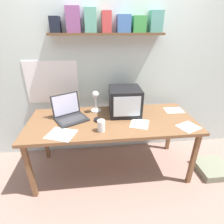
{
  "coord_description": "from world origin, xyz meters",
  "views": [
    {
      "loc": [
        -0.19,
        -1.75,
        1.68
      ],
      "look_at": [
        0.0,
        0.0,
        0.83
      ],
      "focal_mm": 28.0,
      "sensor_mm": 36.0,
      "label": 1
    }
  ],
  "objects": [
    {
      "name": "juice_glass",
      "position": [
        -0.13,
        -0.23,
        0.78
      ],
      "size": [
        0.08,
        0.08,
        0.12
      ],
      "color": "white",
      "rests_on": "corner_desk"
    },
    {
      "name": "laptop",
      "position": [
        -0.49,
        0.09,
        0.8
      ],
      "size": [
        0.43,
        0.41,
        0.27
      ],
      "rotation": [
        0.0,
        0.0,
        0.5
      ],
      "color": "#232326",
      "rests_on": "corner_desk"
    },
    {
      "name": "crt_monitor",
      "position": [
        0.17,
        0.16,
        0.89
      ],
      "size": [
        0.38,
        0.38,
        0.32
      ],
      "rotation": [
        0.0,
        0.0,
        -0.03
      ],
      "color": "black",
      "rests_on": "corner_desk"
    },
    {
      "name": "corner_desk",
      "position": [
        0.0,
        0.0,
        0.67
      ],
      "size": [
        1.89,
        0.77,
        0.73
      ],
      "color": "brown",
      "rests_on": "ground_plane"
    },
    {
      "name": "loose_paper_near_laptop",
      "position": [
        0.79,
        -0.25,
        0.73
      ],
      "size": [
        0.26,
        0.25,
        0.0
      ],
      "rotation": [
        0.0,
        0.0,
        0.41
      ],
      "color": "white",
      "rests_on": "corner_desk"
    },
    {
      "name": "ground_plane",
      "position": [
        0.0,
        0.0,
        0.0
      ],
      "size": [
        12.0,
        12.0,
        0.0
      ],
      "primitive_type": "plane",
      "color": "#9C766A"
    },
    {
      "name": "computer_mouse",
      "position": [
        -0.17,
        -0.0,
        0.74
      ],
      "size": [
        0.07,
        0.11,
        0.03
      ],
      "rotation": [
        0.0,
        0.0,
        0.07
      ],
      "color": "black",
      "rests_on": "corner_desk"
    },
    {
      "name": "back_wall",
      "position": [
        -0.0,
        0.51,
        1.31
      ],
      "size": [
        5.6,
        0.24,
        2.6
      ],
      "color": "silver",
      "rests_on": "ground_plane"
    },
    {
      "name": "printed_handout",
      "position": [
        0.29,
        -0.12,
        0.73
      ],
      "size": [
        0.26,
        0.27,
        0.0
      ],
      "rotation": [
        0.0,
        0.0,
        -0.38
      ],
      "color": "white",
      "rests_on": "corner_desk"
    },
    {
      "name": "loose_paper_near_monitor",
      "position": [
        0.81,
        0.17,
        0.73
      ],
      "size": [
        0.23,
        0.18,
        0.0
      ],
      "rotation": [
        0.0,
        0.0,
        -0.04
      ],
      "color": "white",
      "rests_on": "corner_desk"
    },
    {
      "name": "floor_cushion",
      "position": [
        1.28,
        -0.19,
        0.04
      ],
      "size": [
        0.38,
        0.38,
        0.09
      ],
      "color": "gray",
      "rests_on": "ground_plane"
    },
    {
      "name": "desk_lamp",
      "position": [
        -0.17,
        0.22,
        0.89
      ],
      "size": [
        0.13,
        0.15,
        0.28
      ],
      "rotation": [
        0.0,
        0.0,
        -0.01
      ],
      "color": "white",
      "rests_on": "corner_desk"
    },
    {
      "name": "open_notebook",
      "position": [
        -0.53,
        -0.25,
        0.73
      ],
      "size": [
        0.32,
        0.3,
        0.0
      ],
      "rotation": [
        0.0,
        0.0,
        -0.36
      ],
      "color": "white",
      "rests_on": "corner_desk"
    }
  ]
}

